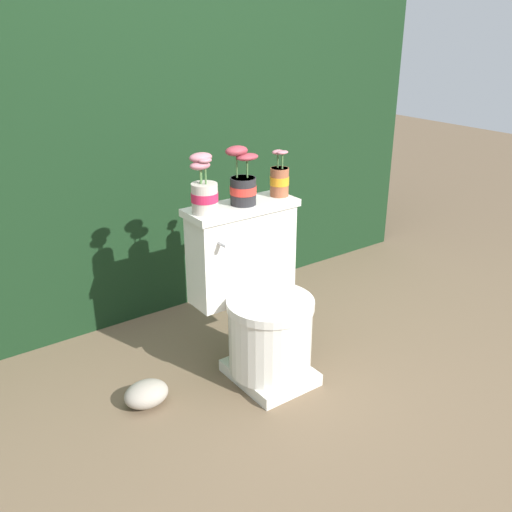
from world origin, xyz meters
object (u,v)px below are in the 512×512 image
object	(u,v)px
garden_stone	(146,394)
toilet	(259,303)
potted_plant_middle	(279,179)
potted_plant_left	(204,190)
potted_plant_midleft	(243,183)

from	to	relation	value
garden_stone	toilet	bearing A→B (deg)	-6.69
toilet	potted_plant_middle	distance (m)	0.54
potted_plant_left	garden_stone	xyz separation A→B (m)	(-0.34, -0.05, -0.79)
potted_plant_middle	potted_plant_midleft	bearing A→B (deg)	-178.02
potted_plant_left	garden_stone	size ratio (longest dim) A/B	1.30
potted_plant_midleft	potted_plant_middle	xyz separation A→B (m)	(0.20, 0.01, -0.02)
potted_plant_middle	garden_stone	xyz separation A→B (m)	(-0.72, -0.06, -0.77)
potted_plant_midleft	garden_stone	xyz separation A→B (m)	(-0.52, -0.06, -0.79)
toilet	garden_stone	world-z (taller)	toilet
toilet	potted_plant_midleft	xyz separation A→B (m)	(0.00, 0.12, 0.50)
potted_plant_left	potted_plant_midleft	bearing A→B (deg)	1.24
toilet	potted_plant_middle	bearing A→B (deg)	31.74
potted_plant_left	potted_plant_middle	distance (m)	0.38
toilet	potted_plant_midleft	bearing A→B (deg)	88.29
potted_plant_midleft	garden_stone	world-z (taller)	potted_plant_midleft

